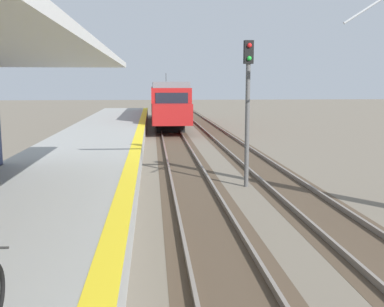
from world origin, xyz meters
TOP-DOWN VIEW (x-y plane):
  - station_platform at (-2.50, 16.00)m, footprint 5.00×80.00m
  - track_pair_nearest_platform at (1.90, 20.00)m, footprint 2.34×120.00m
  - track_pair_middle at (5.30, 20.00)m, footprint 2.34×120.00m
  - approaching_train at (1.90, 43.07)m, footprint 2.93×19.60m
  - rail_signal_post at (3.87, 17.81)m, footprint 0.32×0.34m

SIDE VIEW (x-z plane):
  - track_pair_nearest_platform at x=1.90m, z-range -0.03..0.13m
  - track_pair_middle at x=5.30m, z-range -0.03..0.13m
  - station_platform at x=-2.50m, z-range 0.00..0.90m
  - approaching_train at x=1.90m, z-range -0.20..4.56m
  - rail_signal_post at x=3.87m, z-range 0.59..5.79m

